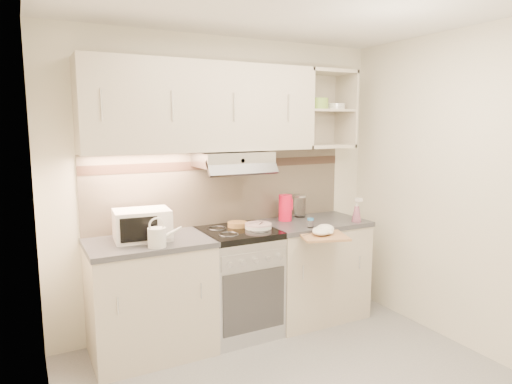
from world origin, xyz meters
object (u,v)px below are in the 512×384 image
(electric_range, at_px, (238,281))
(pink_pitcher, at_px, (285,208))
(watering_can, at_px, (158,236))
(plate_stack, at_px, (258,226))
(spray_bottle, at_px, (357,212))
(glass_jar, at_px, (300,206))
(microwave, at_px, (142,225))
(cutting_board, at_px, (323,236))

(electric_range, relative_size, pink_pitcher, 3.78)
(watering_can, xyz_separation_m, plate_stack, (0.90, 0.18, -0.06))
(watering_can, bearing_deg, spray_bottle, 2.92)
(glass_jar, bearing_deg, microwave, -173.92)
(electric_range, relative_size, cutting_board, 2.49)
(microwave, relative_size, plate_stack, 1.92)
(microwave, bearing_deg, pink_pitcher, 8.68)
(glass_jar, distance_m, spray_bottle, 0.53)
(plate_stack, relative_size, spray_bottle, 0.98)
(plate_stack, distance_m, cutting_board, 0.55)
(plate_stack, bearing_deg, glass_jar, 22.60)
(microwave, bearing_deg, electric_range, 2.31)
(microwave, height_order, spray_bottle, same)
(microwave, xyz_separation_m, watering_can, (0.05, -0.26, -0.04))
(microwave, relative_size, glass_jar, 2.09)
(watering_can, relative_size, pink_pitcher, 1.07)
(pink_pitcher, height_order, glass_jar, pink_pitcher)
(microwave, height_order, cutting_board, microwave)
(glass_jar, bearing_deg, pink_pitcher, -159.16)
(watering_can, distance_m, glass_jar, 1.53)
(plate_stack, height_order, glass_jar, glass_jar)
(electric_range, xyz_separation_m, glass_jar, (0.74, 0.20, 0.55))
(glass_jar, bearing_deg, cutting_board, -105.71)
(watering_can, distance_m, spray_bottle, 1.80)
(spray_bottle, bearing_deg, plate_stack, 165.51)
(glass_jar, relative_size, cutting_board, 0.57)
(plate_stack, relative_size, glass_jar, 1.09)
(pink_pitcher, relative_size, cutting_board, 0.66)
(pink_pitcher, bearing_deg, cutting_board, -61.41)
(electric_range, bearing_deg, pink_pitcher, 12.81)
(pink_pitcher, xyz_separation_m, spray_bottle, (0.54, -0.34, -0.03))
(plate_stack, xyz_separation_m, cutting_board, (0.40, -0.38, -0.05))
(microwave, relative_size, spray_bottle, 1.88)
(glass_jar, xyz_separation_m, cutting_board, (-0.17, -0.62, -0.13))
(cutting_board, bearing_deg, electric_range, 161.78)
(microwave, relative_size, pink_pitcher, 1.82)
(electric_range, height_order, pink_pitcher, pink_pitcher)
(electric_range, xyz_separation_m, plate_stack, (0.17, -0.04, 0.47))
(plate_stack, xyz_separation_m, pink_pitcher, (0.36, 0.16, 0.10))
(pink_pitcher, xyz_separation_m, glass_jar, (0.21, 0.08, -0.01))
(plate_stack, relative_size, pink_pitcher, 0.95)
(electric_range, xyz_separation_m, pink_pitcher, (0.53, 0.12, 0.57))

